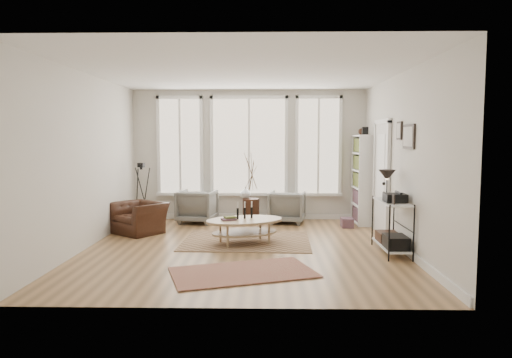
{
  "coord_description": "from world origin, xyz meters",
  "views": [
    {
      "loc": [
        0.37,
        -7.5,
        1.82
      ],
      "look_at": [
        0.2,
        0.6,
        1.1
      ],
      "focal_mm": 32.0,
      "sensor_mm": 36.0,
      "label": 1
    }
  ],
  "objects_px": {
    "coffee_table": "(244,225)",
    "accent_chair": "(139,218)",
    "bookcase": "(362,179)",
    "side_table": "(251,190)",
    "armchair_right": "(287,207)",
    "low_shelf": "(392,221)",
    "armchair_left": "(197,206)"
  },
  "relations": [
    {
      "from": "low_shelf",
      "to": "accent_chair",
      "type": "xyz_separation_m",
      "value": [
        -4.45,
        1.44,
        -0.21
      ]
    },
    {
      "from": "low_shelf",
      "to": "armchair_left",
      "type": "relative_size",
      "value": 1.66
    },
    {
      "from": "armchair_left",
      "to": "low_shelf",
      "type": "bearing_deg",
      "value": 152.62
    },
    {
      "from": "armchair_right",
      "to": "side_table",
      "type": "relative_size",
      "value": 0.51
    },
    {
      "from": "armchair_right",
      "to": "side_table",
      "type": "xyz_separation_m",
      "value": [
        -0.78,
        -0.08,
        0.38
      ]
    },
    {
      "from": "coffee_table",
      "to": "side_table",
      "type": "bearing_deg",
      "value": 88.25
    },
    {
      "from": "bookcase",
      "to": "coffee_table",
      "type": "relative_size",
      "value": 1.31
    },
    {
      "from": "armchair_left",
      "to": "bookcase",
      "type": "bearing_deg",
      "value": -171.68
    },
    {
      "from": "armchair_right",
      "to": "accent_chair",
      "type": "bearing_deg",
      "value": 31.64
    },
    {
      "from": "bookcase",
      "to": "low_shelf",
      "type": "bearing_deg",
      "value": -91.28
    },
    {
      "from": "armchair_left",
      "to": "armchair_right",
      "type": "bearing_deg",
      "value": -170.42
    },
    {
      "from": "armchair_left",
      "to": "coffee_table",
      "type": "bearing_deg",
      "value": 128.21
    },
    {
      "from": "bookcase",
      "to": "armchair_left",
      "type": "xyz_separation_m",
      "value": [
        -3.54,
        0.03,
        -0.6
      ]
    },
    {
      "from": "side_table",
      "to": "low_shelf",
      "type": "bearing_deg",
      "value": -47.1
    },
    {
      "from": "coffee_table",
      "to": "accent_chair",
      "type": "distance_m",
      "value": 2.24
    },
    {
      "from": "accent_chair",
      "to": "armchair_right",
      "type": "bearing_deg",
      "value": 58.08
    },
    {
      "from": "low_shelf",
      "to": "armchair_right",
      "type": "relative_size",
      "value": 1.72
    },
    {
      "from": "armchair_left",
      "to": "side_table",
      "type": "bearing_deg",
      "value": -173.8
    },
    {
      "from": "bookcase",
      "to": "low_shelf",
      "type": "height_order",
      "value": "bookcase"
    },
    {
      "from": "low_shelf",
      "to": "accent_chair",
      "type": "bearing_deg",
      "value": 162.04
    },
    {
      "from": "coffee_table",
      "to": "accent_chair",
      "type": "height_order",
      "value": "coffee_table"
    },
    {
      "from": "armchair_left",
      "to": "accent_chair",
      "type": "relative_size",
      "value": 0.86
    },
    {
      "from": "bookcase",
      "to": "low_shelf",
      "type": "distance_m",
      "value": 2.56
    },
    {
      "from": "bookcase",
      "to": "accent_chair",
      "type": "xyz_separation_m",
      "value": [
        -4.51,
        -1.08,
        -0.66
      ]
    },
    {
      "from": "low_shelf",
      "to": "accent_chair",
      "type": "distance_m",
      "value": 4.69
    },
    {
      "from": "low_shelf",
      "to": "side_table",
      "type": "height_order",
      "value": "side_table"
    },
    {
      "from": "armchair_right",
      "to": "low_shelf",
      "type": "bearing_deg",
      "value": 131.25
    },
    {
      "from": "coffee_table",
      "to": "side_table",
      "type": "relative_size",
      "value": 1.05
    },
    {
      "from": "armchair_right",
      "to": "accent_chair",
      "type": "height_order",
      "value": "armchair_right"
    },
    {
      "from": "bookcase",
      "to": "side_table",
      "type": "height_order",
      "value": "bookcase"
    },
    {
      "from": "low_shelf",
      "to": "coffee_table",
      "type": "xyz_separation_m",
      "value": [
        -2.38,
        0.58,
        -0.18
      ]
    },
    {
      "from": "low_shelf",
      "to": "side_table",
      "type": "bearing_deg",
      "value": 132.9
    }
  ]
}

